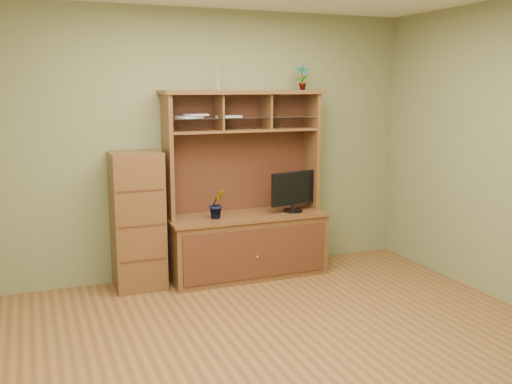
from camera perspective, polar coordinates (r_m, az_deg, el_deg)
room at (r=4.03m, az=3.29°, el=2.16°), size 4.54×4.04×2.74m
media_hutch at (r=5.88m, az=-1.02°, el=-3.41°), size 1.66×0.61×1.90m
monitor at (r=5.92m, az=3.73°, el=0.13°), size 0.52×0.20×0.42m
orchid_plant at (r=5.63m, az=-3.92°, el=-1.17°), size 0.19×0.16×0.29m
top_plant at (r=6.04m, az=4.64°, el=11.35°), size 0.16×0.13×0.26m
reed_diffuser at (r=5.69m, az=-3.89°, el=11.35°), size 0.06×0.06×0.31m
magazines at (r=5.66m, az=-5.18°, el=7.57°), size 0.67×0.23×0.04m
side_cabinet at (r=5.60m, az=-11.75°, el=-2.84°), size 0.47×0.43×1.33m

